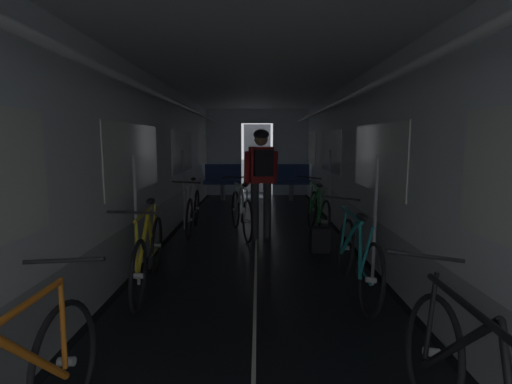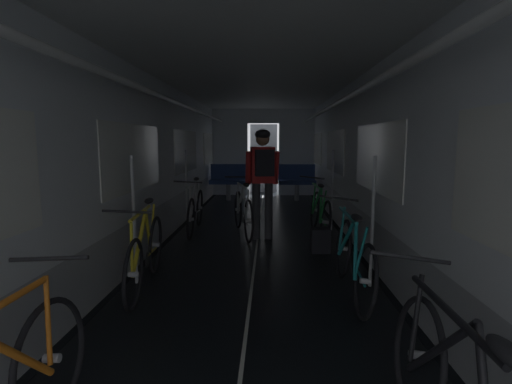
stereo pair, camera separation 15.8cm
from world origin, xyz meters
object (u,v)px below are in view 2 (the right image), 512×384
bicycle_green (320,213)px  bench_seat_far_left (228,179)px  bicycle_yellow (146,253)px  person_cyclist_aisle (263,172)px  bicycle_teal (353,258)px  bicycle_white (195,210)px  backpack_on_floor (320,240)px  bicycle_silver_in_aisle (243,212)px  bench_seat_far_right (297,179)px

bicycle_green → bench_seat_far_left: bearing=116.9°
bicycle_yellow → person_cyclist_aisle: 2.49m
bicycle_teal → person_cyclist_aisle: bearing=113.4°
bicycle_white → person_cyclist_aisle: 1.41m
bench_seat_far_left → backpack_on_floor: bearing=-69.1°
bench_seat_far_left → bicycle_teal: (1.93, -6.21, -0.19)m
bicycle_silver_in_aisle → bicycle_green: bearing=-0.3°
bicycle_green → person_cyclist_aisle: (-0.93, -0.26, 0.69)m
bicycle_teal → bicycle_silver_in_aisle: size_ratio=1.02×
bicycle_green → bench_seat_far_right: bearing=91.7°
bicycle_white → bicycle_yellow: (-0.04, -2.50, 0.00)m
bench_seat_far_right → bicycle_green: size_ratio=0.58×
bicycle_silver_in_aisle → backpack_on_floor: size_ratio=4.86×
bench_seat_far_left → person_cyclist_aisle: bearing=-76.3°
bicycle_white → bicycle_silver_in_aisle: (0.82, -0.16, 0.00)m
bicycle_teal → bicycle_yellow: bicycle_teal is taller
bench_seat_far_right → bicycle_teal: same height
backpack_on_floor → bicycle_teal: bearing=-85.2°
backpack_on_floor → bicycle_green: bearing=83.4°
bicycle_silver_in_aisle → bench_seat_far_right: bearing=73.0°
bicycle_yellow → bicycle_teal: bearing=-2.7°
bicycle_teal → bicycle_yellow: size_ratio=1.00×
bench_seat_far_right → bicycle_white: (-1.97, -3.61, -0.18)m
bench_seat_far_left → bicycle_yellow: (-0.21, -6.11, -0.18)m
bicycle_white → bicycle_yellow: same height
bench_seat_far_right → bicycle_green: bench_seat_far_right is taller
bicycle_teal → bicycle_silver_in_aisle: bearing=117.6°
bench_seat_far_left → backpack_on_floor: 5.07m
bench_seat_far_right → bicycle_white: size_ratio=0.58×
bicycle_yellow → backpack_on_floor: bicycle_yellow is taller
bicycle_white → bicycle_yellow: bearing=-90.9°
bench_seat_far_left → bicycle_silver_in_aisle: 3.83m
bicycle_teal → bicycle_silver_in_aisle: (-1.28, 2.44, 0.00)m
bench_seat_far_right → bicycle_silver_in_aisle: (-1.15, -3.77, -0.18)m
bicycle_white → backpack_on_floor: size_ratio=4.98×
bench_seat_far_right → bicycle_green: bearing=-88.3°
bench_seat_far_right → bicycle_yellow: bearing=-108.2°
bicycle_silver_in_aisle → person_cyclist_aisle: bearing=-38.4°
backpack_on_floor → bicycle_yellow: bearing=-145.5°
bicycle_green → person_cyclist_aisle: 1.19m
bench_seat_far_left → bicycle_green: bearing=-63.1°
bicycle_green → backpack_on_floor: bearing=-96.6°
bicycle_silver_in_aisle → backpack_on_floor: bicycle_silver_in_aisle is taller
bicycle_green → bicycle_teal: bearing=-89.7°
bench_seat_far_right → bicycle_yellow: size_ratio=0.58×
bicycle_green → bicycle_yellow: (-2.12, -2.33, 0.00)m
bench_seat_far_right → bicycle_silver_in_aisle: 3.94m
bicycle_teal → bicycle_green: bearing=90.3°
person_cyclist_aisle → bench_seat_far_left: bearing=103.7°
bicycle_teal → bicycle_white: bearing=129.0°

